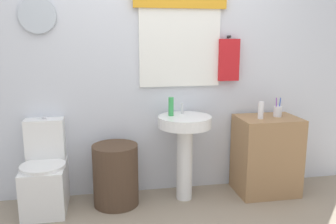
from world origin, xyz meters
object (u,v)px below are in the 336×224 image
at_px(toilet, 45,176).
at_px(pedestal_sink, 185,138).
at_px(wooden_cabinet, 266,155).
at_px(lotion_bottle, 261,110).
at_px(laundry_hamper, 116,175).
at_px(toothbrush_cup, 278,111).
at_px(soap_bottle, 171,107).

xyz_separation_m(toilet, pedestal_sink, (1.26, -0.04, 0.29)).
xyz_separation_m(wooden_cabinet, lotion_bottle, (-0.10, -0.04, 0.46)).
xyz_separation_m(toilet, laundry_hamper, (0.62, -0.04, -0.02)).
height_order(toilet, toothbrush_cup, toothbrush_cup).
relative_size(lotion_bottle, toothbrush_cup, 0.88).
bearing_deg(wooden_cabinet, pedestal_sink, 180.00).
xyz_separation_m(laundry_hamper, toothbrush_cup, (1.57, 0.02, 0.53)).
relative_size(toilet, pedestal_sink, 1.01).
bearing_deg(pedestal_sink, soap_bottle, 157.38).
relative_size(laundry_hamper, lotion_bottle, 3.46).
bearing_deg(lotion_bottle, toothbrush_cup, 16.48).
xyz_separation_m(toilet, wooden_cabinet, (2.08, -0.04, 0.07)).
height_order(lotion_bottle, toothbrush_cup, toothbrush_cup).
xyz_separation_m(laundry_hamper, lotion_bottle, (1.36, -0.04, 0.56)).
xyz_separation_m(pedestal_sink, wooden_cabinet, (0.82, -0.00, -0.21)).
bearing_deg(toothbrush_cup, toilet, 179.57).
relative_size(toilet, toothbrush_cup, 4.39).
relative_size(soap_bottle, lotion_bottle, 1.05).
relative_size(wooden_cabinet, toothbrush_cup, 4.11).
bearing_deg(toilet, toothbrush_cup, -0.43).
bearing_deg(laundry_hamper, toothbrush_cup, 0.73).
bearing_deg(laundry_hamper, wooden_cabinet, 0.00).
distance_m(pedestal_sink, toothbrush_cup, 0.95).
bearing_deg(wooden_cabinet, lotion_bottle, -158.44).
height_order(wooden_cabinet, toothbrush_cup, toothbrush_cup).
distance_m(toilet, laundry_hamper, 0.62).
xyz_separation_m(wooden_cabinet, soap_bottle, (-0.94, 0.05, 0.51)).
bearing_deg(soap_bottle, wooden_cabinet, -3.04).
distance_m(laundry_hamper, lotion_bottle, 1.48).
distance_m(toilet, pedestal_sink, 1.29).
height_order(soap_bottle, toothbrush_cup, soap_bottle).
relative_size(laundry_hamper, wooden_cabinet, 0.74).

